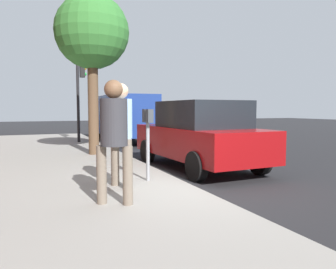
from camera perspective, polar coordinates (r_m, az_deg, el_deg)
ground_plane at (r=6.43m, az=3.31°, el=-9.63°), size 80.00×80.00×0.00m
sidewalk_slab at (r=5.79m, az=-24.92°, el=-10.87°), size 28.00×6.00×0.15m
parking_meter at (r=6.44m, az=-3.52°, el=0.90°), size 0.36×0.12×1.41m
pedestrian_at_meter at (r=5.92m, az=-8.19°, el=1.56°), size 0.54×0.41×1.87m
pedestrian_bystander at (r=4.87m, az=-9.35°, el=0.65°), size 0.40×0.49×1.84m
parked_sedan_near at (r=8.68m, az=5.41°, el=0.01°), size 4.46×2.10×1.77m
parked_van_far at (r=15.71m, az=-7.83°, el=3.27°), size 5.26×2.25×2.18m
street_tree at (r=10.75m, az=-13.04°, el=16.68°), size 2.26×2.26×4.90m
traffic_signal at (r=14.70m, az=-14.99°, el=8.23°), size 0.24×0.44×3.60m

